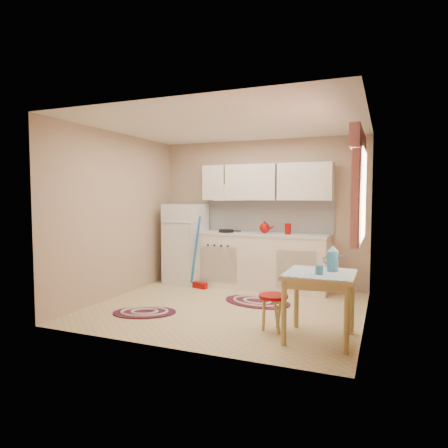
{
  "coord_description": "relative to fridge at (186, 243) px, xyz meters",
  "views": [
    {
      "loc": [
        2.01,
        -5.04,
        1.54
      ],
      "look_at": [
        -0.14,
        0.25,
        1.14
      ],
      "focal_mm": 32.0,
      "sensor_mm": 36.0,
      "label": 1
    }
  ],
  "objects": [
    {
      "name": "rug_left",
      "position": [
        0.38,
        -1.91,
        -0.69
      ],
      "size": [
        0.98,
        0.84,
        0.02
      ],
      "primitive_type": null,
      "rotation": [
        0.0,
        0.0,
        0.41
      ],
      "color": "maroon",
      "rests_on": "ground"
    },
    {
      "name": "red_kettle",
      "position": [
        1.44,
        0.05,
        0.32
      ],
      "size": [
        0.2,
        0.18,
        0.19
      ],
      "primitive_type": null,
      "rotation": [
        0.0,
        0.0,
        -0.01
      ],
      "color": "#8A0705",
      "rests_on": "countertop"
    },
    {
      "name": "red_canister",
      "position": [
        1.83,
        0.05,
        0.3
      ],
      "size": [
        0.13,
        0.13,
        0.16
      ],
      "primitive_type": "cylinder",
      "rotation": [
        0.0,
        0.0,
        0.42
      ],
      "color": "#8A0705",
      "rests_on": "countertop"
    },
    {
      "name": "frying_pan",
      "position": [
        0.78,
        0.0,
        0.24
      ],
      "size": [
        0.26,
        0.26,
        0.05
      ],
      "primitive_type": "cylinder",
      "rotation": [
        0.0,
        0.0,
        0.01
      ],
      "color": "black",
      "rests_on": "countertop"
    },
    {
      "name": "fridge",
      "position": [
        0.0,
        0.0,
        0.0
      ],
      "size": [
        0.65,
        0.6,
        1.4
      ],
      "primitive_type": "cube",
      "color": "silver",
      "rests_on": "ground"
    },
    {
      "name": "broom",
      "position": [
        0.45,
        -0.35,
        -0.1
      ],
      "size": [
        0.3,
        0.19,
        1.2
      ],
      "primitive_type": null,
      "rotation": [
        0.0,
        0.0,
        -0.25
      ],
      "color": "blue",
      "rests_on": "ground"
    },
    {
      "name": "stool",
      "position": [
        2.14,
        -1.95,
        -0.49
      ],
      "size": [
        0.44,
        0.44,
        0.42
      ],
      "primitive_type": "cylinder",
      "rotation": [
        0.0,
        0.0,
        -0.42
      ],
      "color": "#8A0705",
      "rests_on": "ground"
    },
    {
      "name": "coffee_pot",
      "position": [
        2.78,
        -1.9,
        0.17
      ],
      "size": [
        0.17,
        0.15,
        0.3
      ],
      "primitive_type": null,
      "rotation": [
        0.0,
        0.0,
        -0.15
      ],
      "color": "teal",
      "rests_on": "table"
    },
    {
      "name": "table",
      "position": [
        2.66,
        -2.02,
        -0.34
      ],
      "size": [
        0.72,
        0.72,
        0.72
      ],
      "primitive_type": "cube",
      "color": "tan",
      "rests_on": "ground"
    },
    {
      "name": "mug",
      "position": [
        2.67,
        -2.12,
        0.07
      ],
      "size": [
        0.09,
        0.09,
        0.1
      ],
      "primitive_type": "cylinder",
      "rotation": [
        0.0,
        0.0,
        -0.17
      ],
      "color": "teal",
      "rests_on": "table"
    },
    {
      "name": "countertop",
      "position": [
        1.36,
        0.05,
        0.2
      ],
      "size": [
        2.27,
        0.62,
        0.04
      ],
      "primitive_type": "cube",
      "color": "beige",
      "rests_on": "base_cabinets"
    },
    {
      "name": "rug_center",
      "position": [
        1.6,
        -0.84,
        -0.69
      ],
      "size": [
        1.11,
        0.84,
        0.02
      ],
      "primitive_type": null,
      "rotation": [
        0.0,
        0.0,
        -0.19
      ],
      "color": "maroon",
      "rests_on": "ground"
    },
    {
      "name": "room_shell",
      "position": [
        1.44,
        -1.01,
        0.9
      ],
      "size": [
        3.64,
        3.6,
        2.52
      ],
      "color": "#C9B580",
      "rests_on": "ground"
    },
    {
      "name": "base_cabinets",
      "position": [
        1.36,
        0.05,
        -0.26
      ],
      "size": [
        2.25,
        0.6,
        0.88
      ],
      "primitive_type": "cube",
      "color": "silver",
      "rests_on": "ground"
    }
  ]
}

